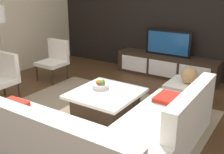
# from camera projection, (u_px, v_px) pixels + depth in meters

# --- Properties ---
(ground_plane) EXTENTS (14.00, 14.00, 0.00)m
(ground_plane) POSITION_uv_depth(u_px,v_px,m) (108.00, 117.00, 4.43)
(ground_plane) COLOR #4C301C
(feature_wall_back) EXTENTS (6.40, 0.12, 2.80)m
(feature_wall_back) POSITION_uv_depth(u_px,v_px,m) (175.00, 13.00, 6.10)
(feature_wall_back) COLOR black
(feature_wall_back) RESTS_ON ground
(area_rug) EXTENTS (3.30, 2.41, 0.01)m
(area_rug) POSITION_uv_depth(u_px,v_px,m) (103.00, 115.00, 4.48)
(area_rug) COLOR gray
(area_rug) RESTS_ON ground
(media_console) EXTENTS (2.32, 0.49, 0.50)m
(media_console) POSITION_uv_depth(u_px,v_px,m) (166.00, 66.00, 6.24)
(media_console) COLOR #332319
(media_console) RESTS_ON ground
(television) EXTENTS (1.05, 0.06, 0.57)m
(television) POSITION_uv_depth(u_px,v_px,m) (168.00, 43.00, 6.07)
(television) COLOR black
(television) RESTS_ON media_console
(sectional_couch) EXTENTS (2.49, 2.41, 0.81)m
(sectional_couch) POSITION_uv_depth(u_px,v_px,m) (104.00, 135.00, 3.38)
(sectional_couch) COLOR white
(sectional_couch) RESTS_ON ground
(coffee_table) EXTENTS (1.03, 1.08, 0.38)m
(coffee_table) POSITION_uv_depth(u_px,v_px,m) (106.00, 102.00, 4.50)
(coffee_table) COLOR #332319
(coffee_table) RESTS_ON ground
(accent_chair_near) EXTENTS (0.52, 0.52, 0.87)m
(accent_chair_near) POSITION_uv_depth(u_px,v_px,m) (3.00, 75.00, 4.92)
(accent_chair_near) COLOR #332319
(accent_chair_near) RESTS_ON ground
(ottoman) EXTENTS (0.70, 0.70, 0.40)m
(ottoman) POSITION_uv_depth(u_px,v_px,m) (188.00, 94.00, 4.82)
(ottoman) COLOR white
(ottoman) RESTS_ON ground
(fruit_bowl) EXTENTS (0.28, 0.28, 0.14)m
(fruit_bowl) POSITION_uv_depth(u_px,v_px,m) (101.00, 85.00, 4.59)
(fruit_bowl) COLOR silver
(fruit_bowl) RESTS_ON coffee_table
(accent_chair_far) EXTENTS (0.56, 0.54, 0.87)m
(accent_chair_far) POSITION_uv_depth(u_px,v_px,m) (55.00, 58.00, 6.04)
(accent_chair_far) COLOR #332319
(accent_chair_far) RESTS_ON ground
(decorative_ball) EXTENTS (0.28, 0.28, 0.28)m
(decorative_ball) POSITION_uv_depth(u_px,v_px,m) (189.00, 76.00, 4.71)
(decorative_ball) COLOR #AD8451
(decorative_ball) RESTS_ON ottoman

